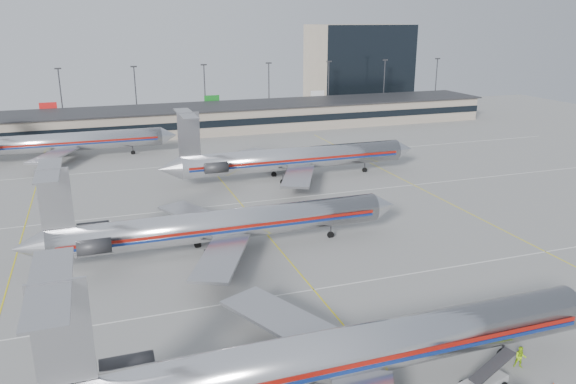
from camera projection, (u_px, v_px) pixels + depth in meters
name	position (u px, v px, depth m)	size (l,w,h in m)	color
ground	(356.00, 340.00, 48.91)	(260.00, 260.00, 0.00)	gray
apron_markings	(314.00, 290.00, 57.93)	(160.00, 0.15, 0.02)	silver
terminal	(180.00, 120.00, 136.38)	(162.00, 17.00, 6.25)	gray
light_mast_row	(171.00, 91.00, 147.43)	(163.60, 0.40, 15.28)	#38383D
distant_building	(358.00, 65.00, 180.14)	(30.00, 20.00, 25.00)	tan
jet_foreground	(334.00, 354.00, 40.49)	(47.49, 27.96, 12.43)	silver
jet_second_row	(217.00, 225.00, 66.13)	(45.88, 27.02, 12.01)	silver
jet_third_row	(290.00, 158.00, 96.77)	(46.47, 28.58, 12.71)	silver
jet_back_row	(60.00, 142.00, 110.35)	(44.24, 27.21, 12.10)	silver
belt_loader	(485.00, 380.00, 42.32)	(4.91, 2.35, 2.52)	#A4A4A4
ramp_worker_far	(520.00, 357.00, 44.75)	(0.90, 0.70, 1.85)	#98D013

